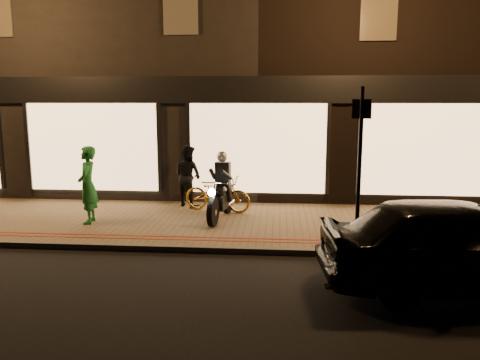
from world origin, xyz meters
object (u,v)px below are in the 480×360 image
at_px(parked_car, 462,244).
at_px(motorcycle, 221,193).
at_px(sign_post, 360,160).
at_px(person_green, 88,185).
at_px(bicycle_gold, 217,193).

bearing_deg(parked_car, motorcycle, 44.20).
bearing_deg(sign_post, person_green, 167.08).
distance_m(person_green, parked_car, 7.66).
bearing_deg(bicycle_gold, parked_car, -119.42).
distance_m(bicycle_gold, parked_car, 6.09).
bearing_deg(motorcycle, parked_car, -32.97).
distance_m(motorcycle, parked_car, 5.45).
height_order(motorcycle, sign_post, sign_post).
relative_size(motorcycle, person_green, 1.11).
height_order(sign_post, person_green, sign_post).
height_order(motorcycle, person_green, person_green).
bearing_deg(bicycle_gold, motorcycle, -150.21).
bearing_deg(parked_car, bicycle_gold, 40.15).
relative_size(motorcycle, parked_car, 0.45).
bearing_deg(bicycle_gold, sign_post, -116.20).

